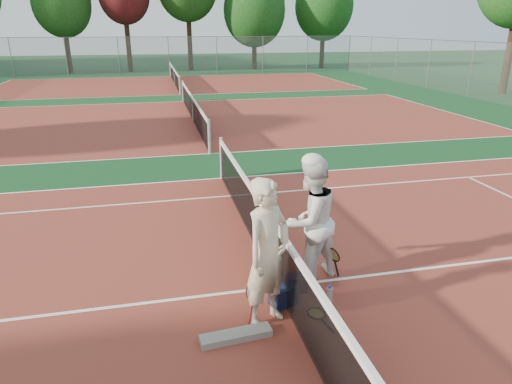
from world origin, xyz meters
TOP-DOWN VIEW (x-y plane):
  - ground at (0.00, 0.00)m, footprint 130.00×130.00m
  - court_main at (0.00, 0.00)m, footprint 23.77×10.97m
  - court_far_a at (0.00, 13.50)m, footprint 23.77×10.97m
  - court_far_b at (0.00, 27.00)m, footprint 23.77×10.97m
  - net_main at (0.00, 0.00)m, footprint 0.10×10.98m
  - net_far_a at (0.00, 13.50)m, footprint 0.10×10.98m
  - net_far_b at (0.00, 27.00)m, footprint 0.10×10.98m
  - fence_back at (0.00, 34.00)m, footprint 32.00×0.06m
  - player_a at (-0.35, -0.79)m, footprint 0.89×0.84m
  - player_b at (0.55, 0.16)m, footprint 1.19×1.09m
  - racket_red at (-0.51, -0.68)m, footprint 0.41×0.43m
  - racket_black_held at (0.91, 0.02)m, footprint 0.35×0.36m
  - racket_spare at (0.35, -0.80)m, footprint 0.37×0.64m
  - sports_bag_navy at (-0.03, -0.46)m, footprint 0.44×0.36m
  - sports_bag_purple at (0.27, -0.16)m, footprint 0.32×0.23m
  - net_cover_canvas at (-0.83, -1.08)m, footprint 0.94×0.30m
  - water_bottle at (0.60, -0.65)m, footprint 0.09×0.09m
  - tree_back_1 at (-8.38, 37.68)m, footprint 4.76×4.76m
  - tree_back_4 at (7.98, 37.31)m, footprint 5.58×5.58m
  - tree_back_5 at (14.74, 37.56)m, footprint 5.44×5.44m

SIDE VIEW (x-z plane):
  - ground at x=0.00m, z-range 0.00..0.00m
  - court_main at x=0.00m, z-range 0.00..0.01m
  - court_far_a at x=0.00m, z-range 0.00..0.01m
  - court_far_b at x=0.00m, z-range 0.00..0.01m
  - racket_spare at x=0.35m, z-range 0.00..0.03m
  - net_cover_canvas at x=-0.83m, z-range 0.00..0.10m
  - sports_bag_purple at x=0.27m, z-range 0.00..0.25m
  - sports_bag_navy at x=-0.03m, z-range 0.00..0.29m
  - water_bottle at x=0.60m, z-range 0.00..0.30m
  - racket_red at x=-0.51m, z-range 0.00..0.53m
  - racket_black_held at x=0.91m, z-range 0.00..0.57m
  - net_main at x=0.00m, z-range 0.00..1.02m
  - net_far_a at x=0.00m, z-range 0.00..1.02m
  - net_far_b at x=0.00m, z-range 0.00..1.02m
  - player_b at x=0.55m, z-range 0.00..1.98m
  - player_a at x=-0.35m, z-range 0.00..2.04m
  - fence_back at x=0.00m, z-range 0.00..3.00m
  - tree_back_4 at x=7.98m, z-range 0.96..9.32m
  - tree_back_1 at x=-8.38m, z-range 1.40..9.71m
  - tree_back_5 at x=14.74m, z-range 1.21..9.93m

